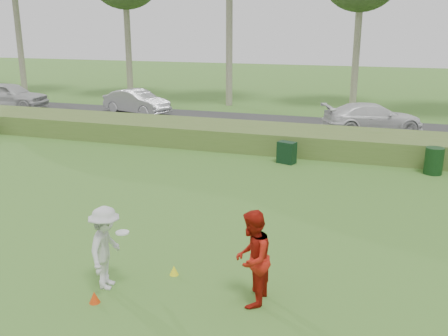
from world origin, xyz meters
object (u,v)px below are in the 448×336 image
(car_left, at_px, (9,95))
(car_mid, at_px, (137,102))
(cone_orange, at_px, (94,297))
(trash_bin, at_px, (434,161))
(utility_cabinet, at_px, (287,153))
(cone_yellow, at_px, (174,270))
(car_right, at_px, (373,118))
(player_red, at_px, (252,258))
(player_white, at_px, (106,248))

(car_left, xyz_separation_m, car_mid, (8.69, 0.80, -0.12))
(cone_orange, height_order, trash_bin, trash_bin)
(utility_cabinet, bearing_deg, car_left, 177.40)
(cone_yellow, bearing_deg, car_right, 78.64)
(player_red, xyz_separation_m, car_left, (-20.95, 17.57, -0.06))
(cone_yellow, bearing_deg, cone_orange, -123.46)
(utility_cabinet, bearing_deg, cone_orange, -79.62)
(car_mid, bearing_deg, trash_bin, -99.14)
(car_right, bearing_deg, utility_cabinet, 134.82)
(car_mid, relative_size, car_right, 0.88)
(player_red, bearing_deg, trash_bin, 159.36)
(cone_yellow, height_order, utility_cabinet, utility_cabinet)
(cone_yellow, relative_size, trash_bin, 0.22)
(player_white, xyz_separation_m, player_red, (2.98, 0.33, 0.08))
(car_mid, bearing_deg, cone_yellow, -133.16)
(player_white, bearing_deg, utility_cabinet, -18.19)
(cone_orange, distance_m, utility_cabinet, 11.38)
(player_red, height_order, utility_cabinet, player_red)
(cone_yellow, distance_m, trash_bin, 11.57)
(player_white, relative_size, car_mid, 0.40)
(car_left, distance_m, car_right, 22.41)
(cone_yellow, height_order, trash_bin, trash_bin)
(cone_yellow, xyz_separation_m, car_right, (3.36, 16.71, 0.67))
(cone_orange, xyz_separation_m, cone_yellow, (1.01, 1.53, -0.01))
(player_white, relative_size, car_right, 0.36)
(cone_yellow, xyz_separation_m, car_left, (-19.05, 17.00, 0.78))
(cone_yellow, distance_m, car_left, 25.55)
(trash_bin, bearing_deg, car_left, 164.26)
(player_red, distance_m, cone_yellow, 2.15)
(player_red, bearing_deg, car_right, 174.83)
(player_red, distance_m, car_left, 27.34)
(player_red, distance_m, car_right, 17.33)
(cone_yellow, height_order, car_right, car_right)
(cone_orange, height_order, car_right, car_right)
(cone_yellow, xyz_separation_m, trash_bin, (5.80, 10.00, 0.38))
(player_white, relative_size, cone_yellow, 8.05)
(cone_orange, relative_size, cone_yellow, 1.09)
(car_mid, bearing_deg, car_left, 111.88)
(player_white, height_order, cone_orange, player_white)
(utility_cabinet, distance_m, car_right, 7.54)
(car_right, bearing_deg, player_white, 143.31)
(trash_bin, distance_m, car_left, 25.83)
(cone_yellow, bearing_deg, car_mid, 120.21)
(utility_cabinet, relative_size, trash_bin, 0.87)
(player_red, relative_size, car_left, 0.39)
(utility_cabinet, bearing_deg, car_mid, 161.15)
(player_red, bearing_deg, car_left, -130.31)
(player_white, height_order, player_red, player_red)
(car_left, xyz_separation_m, car_right, (22.41, -0.30, -0.12))
(utility_cabinet, distance_m, car_mid, 13.49)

